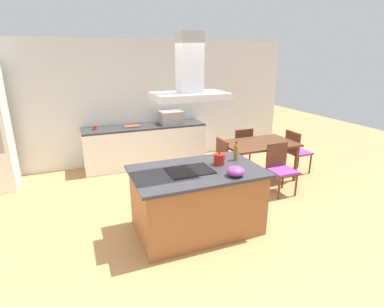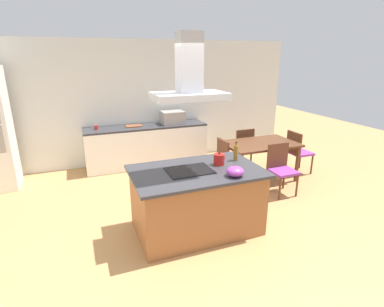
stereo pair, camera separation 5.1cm
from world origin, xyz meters
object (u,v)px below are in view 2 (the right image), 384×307
object	(u,v)px
cooktop	(189,170)
cutting_board	(134,126)
countertop_microwave	(173,117)
tea_kettle	(219,159)
chair_at_left_end	(217,160)
chair_facing_island	(281,166)
coffee_mug_red	(96,127)
mixing_bowl	(235,171)
range_hood	(189,78)
olive_oil_bottle	(236,153)
dining_table	(260,147)
chair_at_right_end	(297,150)
chair_facing_back_wall	(242,146)

from	to	relation	value
cooktop	cutting_board	bearing A→B (deg)	93.56
countertop_microwave	cooktop	bearing A→B (deg)	-103.53
tea_kettle	chair_at_left_end	xyz separation A→B (m)	(0.56, 1.18, -0.47)
cutting_board	chair_facing_island	distance (m)	3.19
countertop_microwave	coffee_mug_red	distance (m)	1.65
cooktop	tea_kettle	size ratio (longest dim) A/B	2.92
countertop_microwave	chair_at_left_end	distance (m)	1.74
mixing_bowl	chair_at_left_end	size ratio (longest dim) A/B	0.26
chair_facing_island	range_hood	distance (m)	2.59
olive_oil_bottle	dining_table	distance (m)	1.65
cooktop	chair_facing_island	bearing A→B (deg)	17.02
mixing_bowl	countertop_microwave	size ratio (longest dim) A/B	0.46
countertop_microwave	range_hood	xyz separation A→B (m)	(-0.69, -2.88, 1.06)
chair_at_right_end	dining_table	bearing A→B (deg)	180.00
dining_table	chair_facing_island	xyz separation A→B (m)	(0.00, -0.67, -0.16)
tea_kettle	chair_facing_island	distance (m)	1.63
olive_oil_bottle	chair_facing_island	xyz separation A→B (m)	(1.17, 0.44, -0.51)
cooktop	chair_facing_island	xyz separation A→B (m)	(1.95, 0.60, -0.40)
cooktop	olive_oil_bottle	bearing A→B (deg)	11.52
mixing_bowl	range_hood	distance (m)	1.29
countertop_microwave	chair_facing_island	size ratio (longest dim) A/B	0.56
countertop_microwave	chair_facing_island	distance (m)	2.66
coffee_mug_red	olive_oil_bottle	bearing A→B (deg)	-57.76
cutting_board	range_hood	bearing A→B (deg)	-86.44
tea_kettle	cutting_board	distance (m)	2.92
cooktop	chair_at_left_end	world-z (taller)	cooktop
tea_kettle	cutting_board	xyz separation A→B (m)	(-0.66, 2.85, -0.07)
mixing_bowl	chair_at_right_end	xyz separation A→B (m)	(2.39, 1.64, -0.46)
chair_at_left_end	chair_facing_island	distance (m)	1.13
mixing_bowl	countertop_microwave	xyz separation A→B (m)	(0.22, 3.26, 0.08)
mixing_bowl	coffee_mug_red	bearing A→B (deg)	113.50
chair_at_left_end	chair_facing_island	size ratio (longest dim) A/B	1.00
dining_table	cutting_board	bearing A→B (deg)	142.01
tea_kettle	chair_at_left_end	bearing A→B (deg)	64.65
chair_facing_back_wall	range_hood	distance (m)	3.17
tea_kettle	chair_at_left_end	distance (m)	1.39
mixing_bowl	cutting_board	xyz separation A→B (m)	(-0.66, 3.31, -0.05)
chair_at_right_end	range_hood	world-z (taller)	range_hood
cutting_board	chair_facing_island	size ratio (longest dim) A/B	0.38
tea_kettle	range_hood	bearing A→B (deg)	-170.29
olive_oil_bottle	coffee_mug_red	size ratio (longest dim) A/B	3.09
cooktop	chair_facing_back_wall	xyz separation A→B (m)	(1.95, 1.93, -0.40)
chair_facing_island	chair_facing_back_wall	bearing A→B (deg)	90.00
olive_oil_bottle	mixing_bowl	distance (m)	0.62
mixing_bowl	countertop_microwave	distance (m)	3.27
countertop_microwave	dining_table	size ratio (longest dim) A/B	0.36
cooktop	dining_table	world-z (taller)	cooktop
olive_oil_bottle	cutting_board	bearing A→B (deg)	109.20
coffee_mug_red	range_hood	distance (m)	3.28
mixing_bowl	cutting_board	distance (m)	3.37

